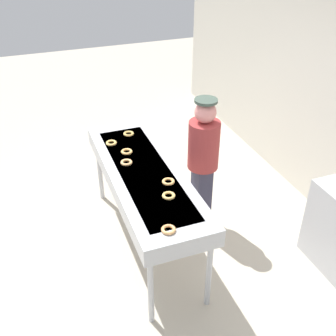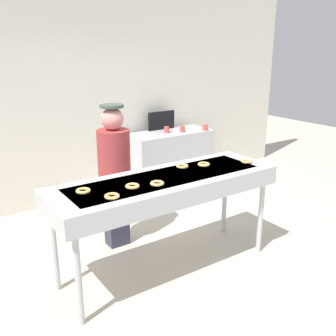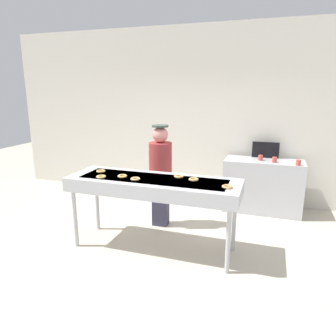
{
  "view_description": "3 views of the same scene",
  "coord_description": "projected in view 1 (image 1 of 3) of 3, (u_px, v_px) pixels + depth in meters",
  "views": [
    {
      "loc": [
        3.47,
        -1.03,
        3.34
      ],
      "look_at": [
        0.16,
        0.21,
        1.08
      ],
      "focal_mm": 44.02,
      "sensor_mm": 36.0,
      "label": 1
    },
    {
      "loc": [
        -1.96,
        -2.89,
        2.21
      ],
      "look_at": [
        0.22,
        0.29,
        0.98
      ],
      "focal_mm": 41.17,
      "sensor_mm": 36.0,
      "label": 2
    },
    {
      "loc": [
        1.43,
        -3.68,
        2.15
      ],
      "look_at": [
        0.15,
        0.16,
        1.12
      ],
      "focal_mm": 33.43,
      "sensor_mm": 36.0,
      "label": 3
    }
  ],
  "objects": [
    {
      "name": "glazed_donut_2",
      "position": [
        129.0,
        134.0,
        4.96
      ],
      "size": [
        0.15,
        0.15,
        0.03
      ],
      "primitive_type": "torus",
      "rotation": [
        0.0,
        0.0,
        0.22
      ],
      "color": "#DDB45E",
      "rests_on": "fryer_conveyor"
    },
    {
      "name": "worker_baker",
      "position": [
        203.0,
        155.0,
        4.7
      ],
      "size": [
        0.36,
        0.36,
        1.62
      ],
      "rotation": [
        0.0,
        0.0,
        3.23
      ],
      "color": "#323145",
      "rests_on": "ground"
    },
    {
      "name": "glazed_donut_5",
      "position": [
        168.0,
        182.0,
        4.1
      ],
      "size": [
        0.14,
        0.14,
        0.03
      ],
      "primitive_type": "torus",
      "rotation": [
        0.0,
        0.0,
        1.5
      ],
      "color": "#EFAC61",
      "rests_on": "fryer_conveyor"
    },
    {
      "name": "fryer_conveyor",
      "position": [
        144.0,
        178.0,
        4.36
      ],
      "size": [
        2.3,
        0.74,
        1.0
      ],
      "color": "#B7BABF",
      "rests_on": "ground"
    },
    {
      "name": "glazed_donut_0",
      "position": [
        127.0,
        152.0,
        4.6
      ],
      "size": [
        0.18,
        0.18,
        0.03
      ],
      "primitive_type": "torus",
      "rotation": [
        0.0,
        0.0,
        1.02
      ],
      "color": "#EFB763",
      "rests_on": "fryer_conveyor"
    },
    {
      "name": "glazed_donut_1",
      "position": [
        168.0,
        230.0,
        3.49
      ],
      "size": [
        0.18,
        0.18,
        0.03
      ],
      "primitive_type": "torus",
      "rotation": [
        0.0,
        0.0,
        0.87
      ],
      "color": "#EFA864",
      "rests_on": "fryer_conveyor"
    },
    {
      "name": "ground_plane",
      "position": [
        147.0,
        242.0,
        4.85
      ],
      "size": [
        16.0,
        16.0,
        0.0
      ],
      "primitive_type": "plane",
      "color": "beige"
    },
    {
      "name": "glazed_donut_3",
      "position": [
        111.0,
        143.0,
        4.77
      ],
      "size": [
        0.17,
        0.17,
        0.03
      ],
      "primitive_type": "torus",
      "rotation": [
        0.0,
        0.0,
        0.5
      ],
      "color": "#E4B964",
      "rests_on": "fryer_conveyor"
    },
    {
      "name": "glazed_donut_6",
      "position": [
        169.0,
        196.0,
        3.9
      ],
      "size": [
        0.15,
        0.15,
        0.03
      ],
      "primitive_type": "torus",
      "rotation": [
        0.0,
        0.0,
        0.21
      ],
      "color": "#E5B863",
      "rests_on": "fryer_conveyor"
    },
    {
      "name": "glazed_donut_4",
      "position": [
        126.0,
        162.0,
        4.41
      ],
      "size": [
        0.16,
        0.16,
        0.03
      ],
      "primitive_type": "torus",
      "rotation": [
        0.0,
        0.0,
        1.88
      ],
      "color": "#EEB26F",
      "rests_on": "fryer_conveyor"
    }
  ]
}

